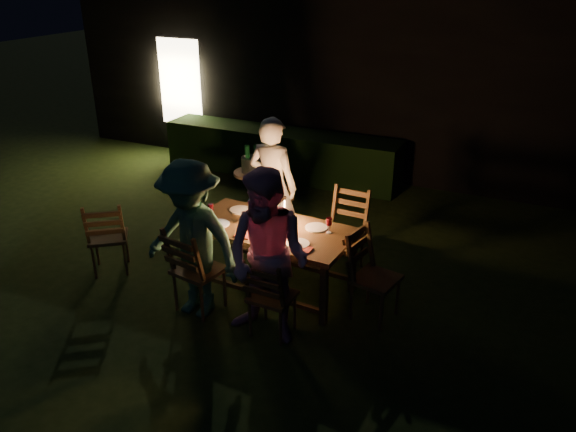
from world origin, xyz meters
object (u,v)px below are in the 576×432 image
at_px(chair_end, 373,291).
at_px(chair_near_right, 272,309).
at_px(dining_table, 271,233).
at_px(chair_near_left, 198,284).
at_px(person_house_side, 273,186).
at_px(bottle_bucket_b, 256,161).
at_px(chair_far_left, 271,231).
at_px(lantern, 277,214).
at_px(bottle_table, 251,211).
at_px(person_opp_left, 192,240).
at_px(bottle_bucket_a, 248,161).
at_px(chair_far_right, 343,246).
at_px(ice_bucket, 252,164).
at_px(person_opp_right, 268,259).
at_px(chair_spare, 110,249).
at_px(side_table, 252,177).

bearing_deg(chair_end, chair_near_right, -37.49).
xyz_separation_m(dining_table, chair_near_right, (0.40, -0.80, -0.41)).
distance_m(chair_near_left, person_house_side, 1.69).
distance_m(dining_table, bottle_bucket_b, 1.95).
distance_m(chair_far_left, lantern, 1.08).
xyz_separation_m(lantern, bottle_table, (-0.30, -0.03, -0.02)).
bearing_deg(person_opp_left, person_house_side, 90.00).
height_order(chair_end, bottle_bucket_a, bottle_bucket_a).
distance_m(dining_table, chair_far_right, 1.02).
xyz_separation_m(ice_bucket, bottle_bucket_a, (-0.05, -0.04, 0.05)).
xyz_separation_m(person_opp_left, ice_bucket, (-0.58, 2.38, -0.03)).
bearing_deg(dining_table, bottle_table, 180.00).
bearing_deg(dining_table, chair_far_left, 120.26).
relative_size(chair_near_right, person_opp_right, 0.53).
height_order(chair_spare, person_opp_right, person_opp_right).
bearing_deg(chair_spare, chair_far_left, 3.56).
bearing_deg(chair_far_left, side_table, -41.37).
xyz_separation_m(chair_end, bottle_bucket_a, (-2.36, 1.64, 0.58)).
bearing_deg(person_opp_right, chair_end, 46.55).
distance_m(chair_near_left, chair_far_right, 1.84).
bearing_deg(side_table, bottle_bucket_a, -141.34).
bearing_deg(ice_bucket, chair_end, -35.93).
height_order(chair_near_right, chair_spare, chair_spare).
xyz_separation_m(chair_near_left, bottle_bucket_b, (-0.53, 2.37, 0.56)).
height_order(person_opp_right, bottle_bucket_b, person_opp_right).
bearing_deg(chair_far_left, bottle_bucket_b, -44.85).
height_order(chair_far_right, person_opp_left, person_opp_left).
relative_size(lantern, bottle_bucket_b, 1.09).
distance_m(chair_far_right, person_opp_right, 1.69).
xyz_separation_m(chair_near_right, bottle_bucket_b, (-1.43, 2.43, 0.60)).
height_order(chair_spare, bottle_bucket_a, bottle_bucket_a).
bearing_deg(dining_table, person_house_side, 118.76).
bearing_deg(bottle_bucket_a, chair_spare, -111.10).
distance_m(dining_table, bottle_table, 0.33).
bearing_deg(person_house_side, dining_table, 118.76).
relative_size(chair_far_left, side_table, 1.29).
bearing_deg(lantern, person_opp_left, -123.79).
bearing_deg(lantern, bottle_bucket_b, 124.45).
bearing_deg(dining_table, bottle_bucket_a, 130.06).
xyz_separation_m(side_table, bottle_bucket_b, (0.05, 0.04, 0.25)).
relative_size(chair_near_left, side_table, 1.45).
xyz_separation_m(chair_far_left, ice_bucket, (-0.69, 0.80, 0.55)).
bearing_deg(bottle_bucket_b, chair_near_left, -77.35).
bearing_deg(chair_end, bottle_bucket_a, -113.05).
relative_size(chair_near_left, chair_far_left, 1.12).
relative_size(chair_far_left, person_house_side, 0.52).
distance_m(bottle_table, bottle_bucket_a, 1.78).
bearing_deg(lantern, person_opp_right, -69.21).
relative_size(chair_near_right, chair_end, 0.93).
height_order(dining_table, ice_bucket, ice_bucket).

